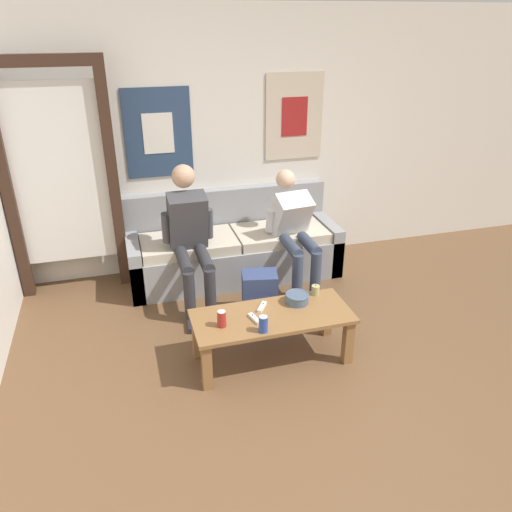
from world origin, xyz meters
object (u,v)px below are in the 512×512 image
at_px(ceramic_bowl, 297,298).
at_px(game_controller_near_right, 262,307).
at_px(person_seated_adult, 190,233).
at_px(pillar_candle, 315,290).
at_px(drink_can_red, 222,319).
at_px(person_seated_teen, 294,227).
at_px(game_controller_near_left, 255,319).
at_px(coffee_table, 272,323).
at_px(drink_can_blue, 263,324).
at_px(couch, 233,249).
at_px(backpack, 260,295).

bearing_deg(ceramic_bowl, game_controller_near_right, -178.80).
distance_m(person_seated_adult, pillar_candle, 1.26).
distance_m(drink_can_red, game_controller_near_right, 0.38).
relative_size(ceramic_bowl, pillar_candle, 2.06).
distance_m(person_seated_teen, game_controller_near_left, 1.38).
height_order(game_controller_near_left, game_controller_near_right, same).
height_order(ceramic_bowl, game_controller_near_left, ceramic_bowl).
xyz_separation_m(person_seated_adult, pillar_candle, (0.86, -0.89, -0.23)).
relative_size(ceramic_bowl, game_controller_near_right, 1.35).
xyz_separation_m(coffee_table, drink_can_blue, (-0.13, -0.19, 0.13)).
bearing_deg(drink_can_red, pillar_candle, 16.14).
height_order(drink_can_blue, drink_can_red, same).
xyz_separation_m(couch, drink_can_blue, (-0.19, -1.67, 0.18)).
bearing_deg(coffee_table, backpack, 81.66).
distance_m(person_seated_adult, drink_can_red, 1.15).
relative_size(ceramic_bowl, drink_can_blue, 1.50).
height_order(drink_can_red, game_controller_near_left, drink_can_red).
bearing_deg(game_controller_near_left, game_controller_near_right, 55.24).
distance_m(couch, drink_can_blue, 1.69).
distance_m(coffee_table, person_seated_adult, 1.22).
bearing_deg(person_seated_teen, backpack, -135.51).
bearing_deg(drink_can_blue, coffee_table, 56.24).
bearing_deg(drink_can_red, couch, 73.37).
bearing_deg(coffee_table, couch, 87.73).
height_order(person_seated_adult, game_controller_near_left, person_seated_adult).
distance_m(person_seated_teen, drink_can_blue, 1.50).
relative_size(coffee_table, person_seated_adult, 0.96).
bearing_deg(person_seated_teen, game_controller_near_right, -121.46).
height_order(coffee_table, backpack, coffee_table).
xyz_separation_m(drink_can_blue, drink_can_red, (-0.27, 0.15, 0.00)).
xyz_separation_m(person_seated_adult, backpack, (0.53, -0.43, -0.48)).
bearing_deg(pillar_candle, coffee_table, -155.54).
relative_size(couch, drink_can_blue, 16.93).
bearing_deg(pillar_candle, game_controller_near_left, -158.31).
relative_size(coffee_table, game_controller_near_right, 8.68).
height_order(person_seated_teen, drink_can_red, person_seated_teen).
relative_size(person_seated_teen, game_controller_near_right, 7.85).
bearing_deg(backpack, drink_can_red, -125.04).
relative_size(person_seated_teen, ceramic_bowl, 5.83).
height_order(person_seated_adult, drink_can_blue, person_seated_adult).
relative_size(coffee_table, drink_can_red, 9.69).
distance_m(pillar_candle, drink_can_blue, 0.68).
height_order(coffee_table, pillar_candle, pillar_candle).
bearing_deg(couch, game_controller_near_left, -97.75).
bearing_deg(coffee_table, person_seated_adult, 111.56).
relative_size(backpack, ceramic_bowl, 2.14).
relative_size(person_seated_teen, drink_can_blue, 8.77).
height_order(drink_can_blue, game_controller_near_right, drink_can_blue).
relative_size(pillar_candle, drink_can_red, 0.73).
distance_m(backpack, pillar_candle, 0.62).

